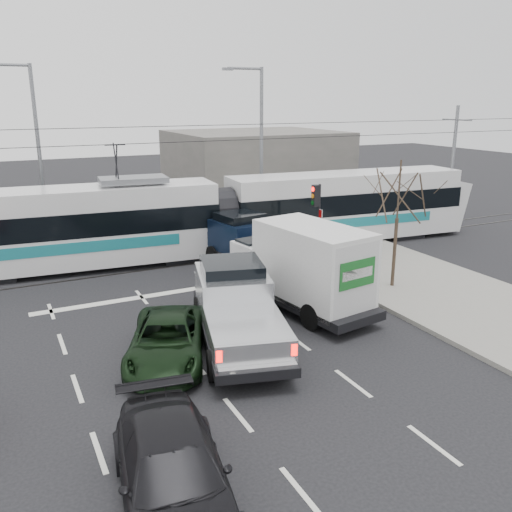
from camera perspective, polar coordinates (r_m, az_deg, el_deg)
name	(u,v)px	position (r m, az deg, el deg)	size (l,w,h in m)	color
ground	(248,351)	(16.67, -0.85, -9.97)	(120.00, 120.00, 0.00)	black
sidewalk_right	(465,302)	(21.74, 21.18, -4.49)	(6.00, 60.00, 0.15)	gray
rails	(155,264)	(25.46, -10.55, -0.83)	(60.00, 1.60, 0.03)	#33302D
building_right	(255,165)	(42.07, -0.10, 9.60)	(12.00, 10.00, 5.00)	slate
bare_tree	(399,195)	(21.56, 14.79, 6.18)	(2.40, 2.40, 5.00)	#47382B
traffic_signal	(317,207)	(24.24, 6.41, 5.15)	(0.44, 0.44, 3.60)	black
street_lamp_near	(258,141)	(30.83, 0.26, 12.06)	(2.38, 0.25, 9.00)	slate
street_lamp_far	(34,145)	(29.69, -22.29, 10.71)	(2.38, 0.25, 9.00)	slate
catenary	(151,180)	(24.62, -11.01, 7.82)	(60.00, 0.20, 7.00)	black
tram	(221,215)	(26.38, -3.73, 4.31)	(26.67, 4.94, 5.42)	silver
silver_pickup	(236,305)	(16.98, -2.11, -5.17)	(3.80, 6.81, 2.35)	black
box_truck	(303,267)	(19.44, 4.92, -1.18)	(3.08, 6.57, 3.16)	black
navy_pickup	(250,243)	(23.96, -0.65, 1.35)	(3.09, 6.08, 2.44)	black
green_car	(167,340)	(16.06, -9.35, -8.76)	(2.11, 4.57, 1.27)	black
dark_car	(173,474)	(10.86, -8.74, -21.70)	(2.00, 4.92, 1.43)	black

